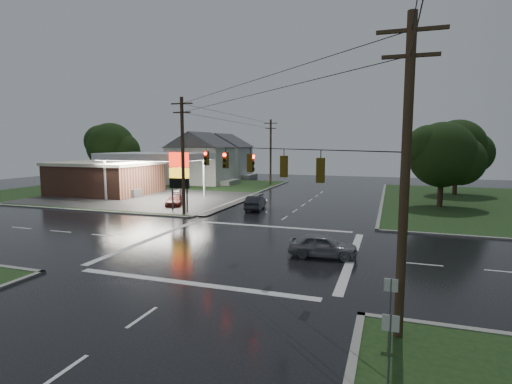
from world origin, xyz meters
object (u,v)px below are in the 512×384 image
(utility_pole_nw, at_px, (183,155))
(tree_nw_behind, at_px, (112,147))
(tree_ne_near, at_px, (444,155))
(house_far, at_px, (224,155))
(car_crossing, at_px, (323,245))
(gas_station, at_px, (113,175))
(house_near, at_px, (201,157))
(car_pump, at_px, (175,201))
(car_north, at_px, (255,203))
(pylon_sign, at_px, (179,172))
(tree_ne_far, at_px, (459,148))
(utility_pole_se, at_px, (405,176))
(utility_pole_n, at_px, (271,151))

(utility_pole_nw, distance_m, tree_nw_behind, 31.82)
(utility_pole_nw, bearing_deg, tree_ne_near, 27.86)
(house_far, xyz_separation_m, car_crossing, (27.28, -48.33, -3.71))
(gas_station, relative_size, house_near, 2.37)
(gas_station, xyz_separation_m, tree_ne_near, (39.82, 2.29, 3.01))
(car_crossing, bearing_deg, car_pump, 47.43)
(car_north, xyz_separation_m, car_pump, (-9.07, -0.53, -0.14))
(pylon_sign, bearing_deg, house_far, 106.98)
(tree_nw_behind, xyz_separation_m, car_north, (29.81, -15.46, -5.46))
(car_crossing, bearing_deg, car_north, 27.49)
(gas_station, distance_m, tree_ne_far, 45.29)
(gas_station, xyz_separation_m, house_near, (4.73, 16.30, 1.86))
(gas_station, height_order, tree_nw_behind, tree_nw_behind)
(tree_nw_behind, bearing_deg, car_north, -27.41)
(gas_station, height_order, utility_pole_se, utility_pole_se)
(utility_pole_nw, height_order, tree_nw_behind, utility_pole_nw)
(utility_pole_nw, distance_m, house_far, 40.48)
(pylon_sign, distance_m, tree_ne_near, 27.23)
(gas_station, distance_m, car_pump, 13.94)
(pylon_sign, height_order, utility_pole_n, utility_pole_n)
(tree_ne_far, height_order, car_pump, tree_ne_far)
(gas_station, height_order, utility_pole_n, utility_pole_n)
(tree_nw_behind, relative_size, car_crossing, 2.45)
(house_near, relative_size, tree_nw_behind, 1.10)
(house_near, relative_size, tree_ne_far, 1.13)
(utility_pole_n, bearing_deg, house_near, -170.09)
(utility_pole_nw, xyz_separation_m, tree_nw_behind, (-24.34, 20.49, 0.46))
(tree_nw_behind, relative_size, tree_ne_far, 1.02)
(gas_station, relative_size, utility_pole_nw, 2.38)
(house_far, bearing_deg, utility_pole_nw, -72.08)
(pylon_sign, xyz_separation_m, utility_pole_nw, (1.00, -1.00, 1.71))
(gas_station, relative_size, car_pump, 6.53)
(house_far, distance_m, car_crossing, 55.62)
(tree_ne_far, bearing_deg, house_far, 160.29)
(utility_pole_se, height_order, utility_pole_n, utility_pole_se)
(car_pump, bearing_deg, car_crossing, -59.34)
(pylon_sign, distance_m, house_near, 27.56)
(house_near, bearing_deg, tree_ne_far, -3.01)
(pylon_sign, relative_size, tree_nw_behind, 0.60)
(gas_station, relative_size, tree_ne_far, 2.67)
(tree_ne_far, xyz_separation_m, car_crossing, (-11.82, -34.33, -5.48))
(house_near, xyz_separation_m, tree_ne_far, (38.10, -2.01, 1.77))
(utility_pole_nw, xyz_separation_m, car_pump, (-3.61, 4.50, -5.14))
(tree_ne_far, relative_size, car_pump, 2.44)
(house_far, xyz_separation_m, tree_ne_far, (39.10, -14.01, 1.77))
(car_north, bearing_deg, utility_pole_n, -84.63)
(tree_ne_near, bearing_deg, utility_pole_nw, -152.14)
(tree_ne_far, bearing_deg, car_north, -137.43)
(house_near, xyz_separation_m, car_pump, (7.84, -22.00, -3.82))
(pylon_sign, relative_size, car_crossing, 1.47)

